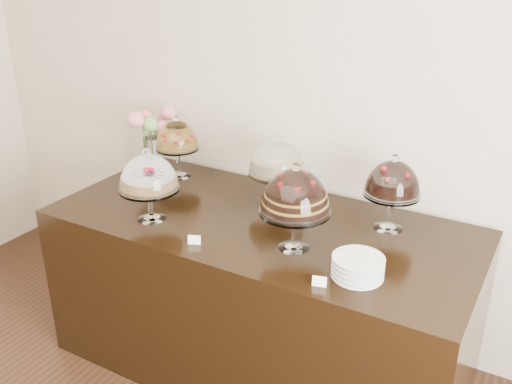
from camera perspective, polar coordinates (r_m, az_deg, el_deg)
The scene contains 11 objects.
wall_back at distance 3.18m, azimuth 5.92°, elevation 10.63°, with size 5.00×0.04×3.00m, color beige.
display_counter at distance 3.16m, azimuth 0.46°, elevation -10.22°, with size 2.20×1.00×0.90m, color black.
cake_stand_sugar_sponge at distance 2.91m, azimuth -10.70°, elevation 1.61°, with size 0.31×0.31×0.38m.
cake_stand_choco_layer at distance 2.57m, azimuth 3.94°, elevation -0.29°, with size 0.33×0.33×0.42m.
cake_stand_cheesecake at distance 3.04m, azimuth 2.15°, elevation 3.16°, with size 0.32×0.32×0.39m.
cake_stand_dark_choco at distance 2.83m, azimuth 13.51°, elevation 0.99°, with size 0.28×0.28×0.39m.
cake_stand_fruit_tart at distance 3.44m, azimuth -7.91°, elevation 5.37°, with size 0.26×0.26×0.39m.
flower_vase at distance 3.59m, azimuth -10.42°, elevation 6.12°, with size 0.26×0.30×0.41m.
plate_stack at distance 2.47m, azimuth 10.15°, elevation -7.43°, with size 0.22×0.22×0.09m.
price_card_left at distance 2.72m, azimuth -6.20°, elevation -4.78°, with size 0.06×0.01×0.04m, color white.
price_card_right at distance 2.40m, azimuth 6.36°, elevation -8.88°, with size 0.06×0.01×0.04m, color white.
Camera 1 is at (1.26, 0.16, 2.21)m, focal length 40.00 mm.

